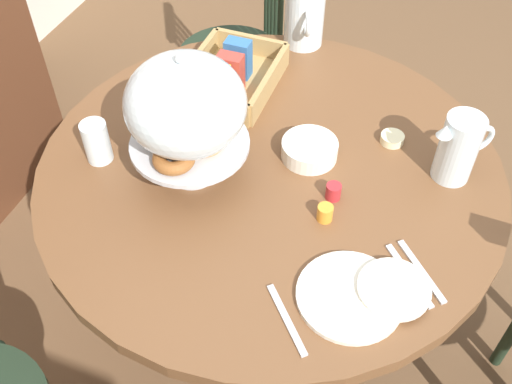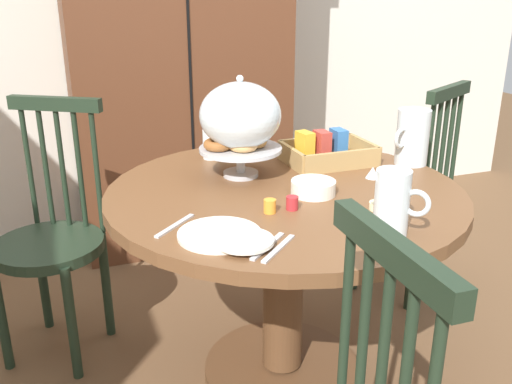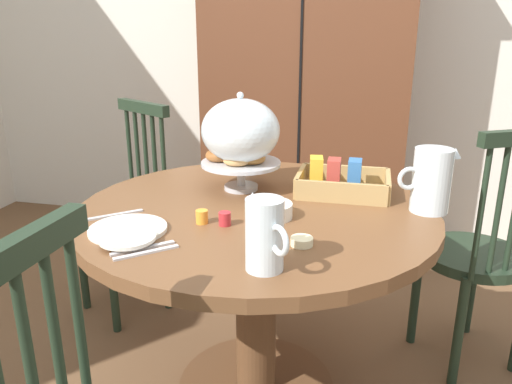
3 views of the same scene
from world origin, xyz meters
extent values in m
cube|color=silver|center=(0.00, 1.83, 1.30)|extent=(4.80, 0.06, 2.60)
cube|color=brown|center=(-0.10, 1.50, 0.95)|extent=(1.10, 0.56, 1.90)
cube|color=black|center=(-0.10, 1.22, 1.04)|extent=(0.01, 0.01, 1.52)
cylinder|color=brown|center=(-0.07, 0.12, 0.72)|extent=(1.15, 1.15, 0.04)
cylinder|color=brown|center=(-0.07, 0.12, 0.39)|extent=(0.14, 0.14, 0.63)
cylinder|color=#1E2D1E|center=(0.69, 0.54, 0.45)|extent=(0.40, 0.40, 0.04)
cylinder|color=#1E2D1E|center=(0.74, 0.74, 0.23)|extent=(0.04, 0.04, 0.45)
cylinder|color=#1E2D1E|center=(0.50, 0.60, 0.23)|extent=(0.04, 0.04, 0.45)
cylinder|color=#1E2D1E|center=(0.64, 0.35, 0.23)|extent=(0.04, 0.04, 0.45)
cylinder|color=#1E2D1E|center=(0.71, 0.37, 0.69)|extent=(0.02, 0.02, 0.48)
cylinder|color=#1E2D1E|center=(0.65, 0.34, 0.69)|extent=(0.02, 0.02, 0.48)
cylinder|color=#1E2D1E|center=(-0.82, 0.58, 0.45)|extent=(0.40, 0.40, 0.04)
cylinder|color=#1E2D1E|center=(-1.01, 0.53, 0.23)|extent=(0.04, 0.04, 0.45)
cylinder|color=#1E2D1E|center=(-0.77, 0.38, 0.23)|extent=(0.04, 0.04, 0.45)
cylinder|color=#1E2D1E|center=(-0.87, 0.77, 0.23)|extent=(0.04, 0.04, 0.45)
cylinder|color=#1E2D1E|center=(-0.63, 0.62, 0.23)|extent=(0.04, 0.04, 0.45)
cylinder|color=#1E2D1E|center=(-0.86, 0.78, 0.69)|extent=(0.02, 0.02, 0.48)
cylinder|color=#1E2D1E|center=(-0.80, 0.75, 0.69)|extent=(0.02, 0.02, 0.48)
cylinder|color=#1E2D1E|center=(-0.74, 0.71, 0.69)|extent=(0.02, 0.02, 0.48)
cylinder|color=#1E2D1E|center=(-0.68, 0.67, 0.69)|extent=(0.02, 0.02, 0.48)
cylinder|color=#1E2D1E|center=(-0.62, 0.64, 0.69)|extent=(0.02, 0.02, 0.48)
cube|color=#1E2D1E|center=(-0.74, 0.71, 0.95)|extent=(0.33, 0.22, 0.05)
cylinder|color=#1E2D1E|center=(-0.26, -0.68, 0.69)|extent=(0.02, 0.02, 0.48)
cylinder|color=#1E2D1E|center=(-0.26, -0.61, 0.69)|extent=(0.02, 0.02, 0.48)
cube|color=#1E2D1E|center=(-0.26, -0.75, 0.95)|extent=(0.05, 0.36, 0.05)
cylinder|color=silver|center=(-0.17, 0.28, 0.75)|extent=(0.12, 0.12, 0.02)
cylinder|color=silver|center=(-0.17, 0.28, 0.79)|extent=(0.03, 0.03, 0.09)
cylinder|color=silver|center=(-0.17, 0.28, 0.84)|extent=(0.28, 0.28, 0.01)
torus|color=#B27033|center=(-0.13, 0.28, 0.86)|extent=(0.10, 0.10, 0.03)
torus|color=#D19347|center=(-0.17, 0.32, 0.86)|extent=(0.10, 0.10, 0.03)
torus|color=#935628|center=(-0.25, 0.28, 0.86)|extent=(0.10, 0.10, 0.03)
torus|color=tan|center=(-0.17, 0.24, 0.86)|extent=(0.10, 0.10, 0.03)
ellipsoid|color=silver|center=(-0.17, 0.28, 0.95)|extent=(0.27, 0.27, 0.22)
sphere|color=silver|center=(-0.17, 0.28, 1.07)|extent=(0.02, 0.02, 0.02)
cylinder|color=silver|center=(0.04, -0.30, 0.83)|extent=(0.09, 0.09, 0.18)
cylinder|color=orange|center=(0.04, -0.30, 0.80)|extent=(0.08, 0.08, 0.12)
cone|color=silver|center=(0.01, -0.26, 0.90)|extent=(0.05, 0.05, 0.03)
torus|color=silver|center=(0.09, -0.35, 0.84)|extent=(0.06, 0.06, 0.07)
cylinder|color=silver|center=(0.46, 0.20, 0.84)|extent=(0.12, 0.12, 0.20)
cylinder|color=white|center=(0.46, 0.20, 0.81)|extent=(0.10, 0.10, 0.14)
cone|color=silver|center=(0.53, 0.23, 0.92)|extent=(0.05, 0.05, 0.03)
torus|color=silver|center=(0.39, 0.17, 0.85)|extent=(0.07, 0.04, 0.07)
cube|color=tan|center=(0.19, 0.32, 0.75)|extent=(0.30, 0.22, 0.01)
cube|color=tan|center=(0.19, 0.21, 0.78)|extent=(0.30, 0.02, 0.07)
cube|color=tan|center=(0.19, 0.43, 0.78)|extent=(0.30, 0.02, 0.07)
cube|color=tan|center=(0.04, 0.32, 0.78)|extent=(0.02, 0.22, 0.07)
cube|color=tan|center=(0.34, 0.32, 0.78)|extent=(0.02, 0.22, 0.07)
cube|color=gold|center=(0.09, 0.33, 0.81)|extent=(0.05, 0.08, 0.11)
cube|color=#B23D33|center=(0.16, 0.31, 0.81)|extent=(0.05, 0.07, 0.11)
cube|color=#336BAD|center=(0.23, 0.32, 0.81)|extent=(0.04, 0.07, 0.11)
cylinder|color=white|center=(-0.38, -0.16, 0.75)|extent=(0.22, 0.22, 0.01)
cylinder|color=white|center=(-0.34, -0.24, 0.76)|extent=(0.15, 0.15, 0.01)
cylinder|color=white|center=(-0.01, 0.04, 0.76)|extent=(0.14, 0.14, 0.04)
cylinder|color=silver|center=(-0.20, 0.52, 0.80)|extent=(0.06, 0.06, 0.11)
cylinder|color=beige|center=(0.11, -0.15, 0.75)|extent=(0.06, 0.06, 0.02)
cylinder|color=#B7282D|center=(-0.13, -0.06, 0.76)|extent=(0.04, 0.04, 0.04)
cylinder|color=orange|center=(-0.20, -0.06, 0.76)|extent=(0.04, 0.04, 0.04)
cube|color=silver|center=(-0.29, -0.27, 0.74)|extent=(0.13, 0.13, 0.01)
cube|color=silver|center=(-0.27, -0.29, 0.74)|extent=(0.13, 0.13, 0.01)
cube|color=silver|center=(-0.47, -0.06, 0.74)|extent=(0.13, 0.13, 0.01)
camera|label=1|loc=(-1.07, -0.22, 1.78)|focal=41.98mm
camera|label=2|loc=(-0.76, -1.45, 1.36)|focal=39.48mm
camera|label=3|loc=(0.27, -1.35, 1.28)|focal=34.96mm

